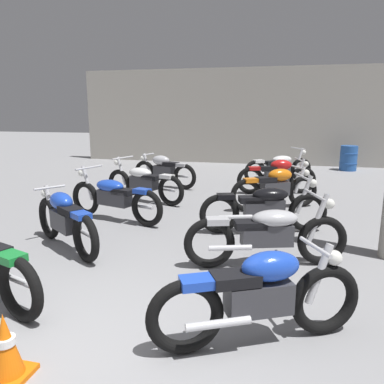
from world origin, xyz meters
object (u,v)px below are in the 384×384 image
object	(u,v)px
motorcycle_right_row_1	(268,233)
motorcycle_left_row_4	(164,170)
motorcycle_right_row_3	(276,187)
oil_drum	(349,158)
motorcycle_right_row_0	(260,295)
motorcycle_left_row_2	(114,197)
traffic_cone	(6,348)
motorcycle_left_row_3	(143,182)
motorcycle_right_row_5	(279,167)
motorcycle_right_row_2	(265,206)
motorcycle_right_row_4	(277,175)
motorcycle_left_row_1	(65,219)

from	to	relation	value
motorcycle_right_row_1	motorcycle_left_row_4	bearing A→B (deg)	121.64
motorcycle_right_row_3	oil_drum	xyz separation A→B (m)	(2.30, 5.93, -0.03)
motorcycle_right_row_0	motorcycle_left_row_2	bearing A→B (deg)	131.48
traffic_cone	motorcycle_left_row_3	bearing A→B (deg)	100.43
motorcycle_right_row_1	oil_drum	distance (m)	9.31
motorcycle_right_row_5	motorcycle_left_row_4	bearing A→B (deg)	-154.81
oil_drum	motorcycle_right_row_0	bearing A→B (deg)	-102.13
motorcycle_left_row_4	oil_drum	distance (m)	6.76
motorcycle_right_row_3	oil_drum	distance (m)	6.36
motorcycle_right_row_0	motorcycle_right_row_1	size ratio (longest dim) A/B	0.86
motorcycle_left_row_2	motorcycle_right_row_3	world-z (taller)	motorcycle_left_row_2
motorcycle_left_row_2	motorcycle_left_row_3	bearing A→B (deg)	90.35
motorcycle_right_row_2	motorcycle_right_row_5	world-z (taller)	same
motorcycle_left_row_2	motorcycle_right_row_4	bearing A→B (deg)	47.09
motorcycle_right_row_4	oil_drum	size ratio (longest dim) A/B	2.27
motorcycle_left_row_2	motorcycle_right_row_0	world-z (taller)	motorcycle_left_row_2
motorcycle_right_row_1	motorcycle_right_row_5	distance (m)	6.19
oil_drum	motorcycle_left_row_4	bearing A→B (deg)	-141.22
motorcycle_right_row_5	motorcycle_right_row_3	bearing A→B (deg)	-90.37
motorcycle_left_row_2	oil_drum	size ratio (longest dim) A/B	2.48
motorcycle_right_row_0	motorcycle_right_row_5	size ratio (longest dim) A/B	0.96
motorcycle_right_row_0	traffic_cone	distance (m)	2.06
motorcycle_right_row_5	oil_drum	bearing A→B (deg)	51.13
motorcycle_left_row_1	motorcycle_right_row_5	world-z (taller)	motorcycle_right_row_5
motorcycle_right_row_0	motorcycle_right_row_3	distance (m)	4.84
motorcycle_right_row_5	traffic_cone	size ratio (longest dim) A/B	3.49
motorcycle_left_row_2	motorcycle_right_row_2	size ratio (longest dim) A/B	1.00
motorcycle_left_row_4	motorcycle_right_row_5	world-z (taller)	motorcycle_right_row_5
motorcycle_left_row_3	traffic_cone	xyz separation A→B (m)	(1.05, -5.73, -0.19)
motorcycle_left_row_1	motorcycle_left_row_3	size ratio (longest dim) A/B	0.80
motorcycle_right_row_5	motorcycle_left_row_2	bearing A→B (deg)	-121.94
motorcycle_right_row_3	oil_drum	bearing A→B (deg)	68.80
oil_drum	traffic_cone	size ratio (longest dim) A/B	1.57
motorcycle_left_row_1	oil_drum	xyz separation A→B (m)	(5.25, 9.06, -0.03)
motorcycle_left_row_1	traffic_cone	bearing A→B (deg)	-67.19
motorcycle_left_row_1	motorcycle_left_row_3	xyz separation A→B (m)	(0.04, 3.12, -0.01)
motorcycle_right_row_3	motorcycle_right_row_1	bearing A→B (deg)	-90.45
motorcycle_right_row_5	motorcycle_right_row_2	bearing A→B (deg)	-91.86
motorcycle_left_row_3	motorcycle_right_row_0	bearing A→B (deg)	-59.05
motorcycle_right_row_3	traffic_cone	bearing A→B (deg)	-107.86
motorcycle_left_row_4	motorcycle_right_row_3	xyz separation A→B (m)	(2.97, -1.69, 0.00)
motorcycle_left_row_2	traffic_cone	distance (m)	4.30
motorcycle_left_row_1	motorcycle_right_row_2	size ratio (longest dim) A/B	0.79
motorcycle_right_row_1	motorcycle_right_row_3	world-z (taller)	motorcycle_right_row_1
motorcycle_left_row_1	motorcycle_right_row_5	distance (m)	6.91
oil_drum	traffic_cone	xyz separation A→B (m)	(-4.15, -11.68, -0.17)
motorcycle_right_row_2	motorcycle_left_row_1	bearing A→B (deg)	-152.27
motorcycle_left_row_3	motorcycle_right_row_5	distance (m)	4.27
motorcycle_right_row_2	motorcycle_left_row_4	bearing A→B (deg)	130.26
motorcycle_right_row_1	motorcycle_right_row_5	xyz separation A→B (m)	(0.04, 6.19, 0.00)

